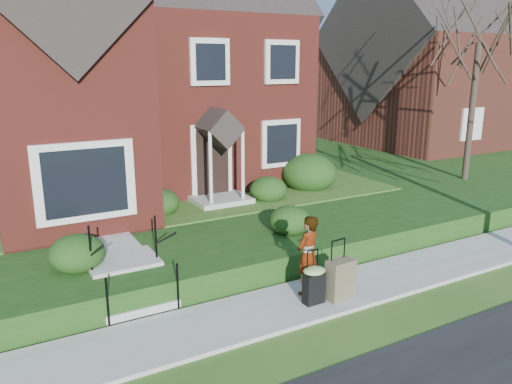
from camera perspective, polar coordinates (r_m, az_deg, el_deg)
ground at (r=9.88m, az=3.36°, el=-13.05°), size 120.00×120.00×0.00m
sidewalk at (r=9.87m, az=3.37°, el=-12.84°), size 60.00×1.60×0.08m
terrace at (r=20.70m, az=-3.55°, el=2.59°), size 44.00×20.00×0.60m
walkway at (r=13.16m, az=-18.02°, el=-3.64°), size 1.20×6.00×0.06m
main_house at (r=17.58m, az=-14.84°, el=16.32°), size 10.40×10.20×9.40m
neighbour_house at (r=27.73m, az=19.95°, el=15.09°), size 9.40×8.00×9.20m
front_steps at (r=10.32m, az=-14.32°, el=-9.34°), size 1.40×2.02×1.50m
foundation_shrubs at (r=13.90m, az=-4.98°, el=0.11°), size 10.15×4.80×1.26m
woman at (r=9.98m, az=5.95°, el=-7.20°), size 0.69×0.57×1.62m
suitcase_black at (r=9.75m, az=6.64°, el=-10.28°), size 0.45×0.37×1.08m
suitcase_olive at (r=10.00m, az=9.60°, el=-9.82°), size 0.58×0.36×1.21m
tree_gap at (r=18.73m, az=24.29°, el=16.66°), size 5.07×5.07×7.25m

